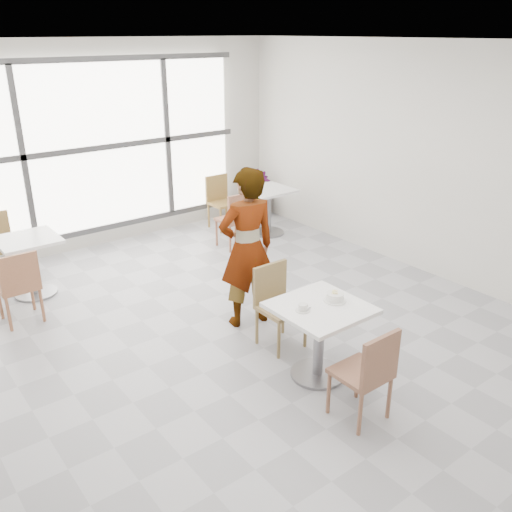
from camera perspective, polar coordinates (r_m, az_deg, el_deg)
floor at (r=6.15m, az=-1.72°, el=-7.80°), size 7.00×7.00×0.00m
ceiling at (r=5.31m, az=-2.12°, el=21.41°), size 7.00×7.00×0.00m
wall_back at (r=8.56m, az=-16.02°, el=10.84°), size 6.00×0.00×6.00m
wall_right at (r=7.64m, az=16.92°, el=9.42°), size 0.00×7.00×7.00m
window at (r=8.50m, az=-15.85°, el=10.78°), size 4.60×0.07×2.52m
main_table at (r=5.19m, az=6.60°, el=-7.40°), size 0.80×0.80×0.75m
chair_near at (r=4.71m, az=11.61°, el=-11.52°), size 0.42×0.42×0.87m
chair_far at (r=5.72m, az=2.12°, el=-4.55°), size 0.42×0.42×0.87m
oatmeal_bowl at (r=5.17m, az=8.20°, el=-4.20°), size 0.21×0.21×0.09m
coffee_cup at (r=4.97m, az=4.89°, el=-5.37°), size 0.16×0.13×0.07m
person at (r=5.95m, az=-0.92°, el=0.79°), size 0.72×0.54×1.80m
bg_table_left at (r=7.32m, az=-22.34°, el=-0.22°), size 0.70×0.70×0.75m
bg_table_right at (r=8.88m, az=1.27°, el=5.33°), size 0.70×0.70×0.75m
bg_chair_left_near at (r=6.63m, az=-23.37°, el=-2.57°), size 0.42×0.42×0.87m
bg_chair_right_near at (r=8.25m, az=-2.10°, el=4.09°), size 0.42×0.42×0.87m
bg_chair_right_far at (r=9.20m, az=-3.71°, el=6.01°), size 0.42×0.42×0.87m
plant_right at (r=9.83m, az=0.19°, el=6.53°), size 0.48×0.48×0.81m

